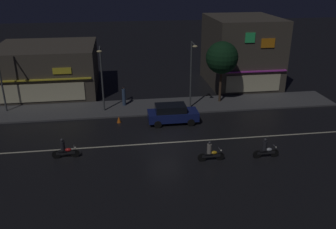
% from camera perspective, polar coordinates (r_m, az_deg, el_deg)
% --- Properties ---
extents(ground_plane, '(140.00, 140.00, 0.00)m').
position_cam_1_polar(ground_plane, '(27.36, -0.51, -4.58)').
color(ground_plane, black).
extents(lane_divider_stripe, '(33.80, 0.16, 0.01)m').
position_cam_1_polar(lane_divider_stripe, '(27.35, -0.51, -4.57)').
color(lane_divider_stripe, beige).
rests_on(lane_divider_stripe, ground).
extents(sidewalk_far, '(35.58, 4.22, 0.14)m').
position_cam_1_polar(sidewalk_far, '(34.30, -2.23, 1.26)').
color(sidewalk_far, '#4C4C4F').
rests_on(sidewalk_far, ground).
extents(storefront_left_block, '(10.10, 9.08, 5.03)m').
position_cam_1_polar(storefront_left_block, '(40.36, -18.69, 6.97)').
color(storefront_left_block, '#4C443A').
rests_on(storefront_left_block, ground).
extents(storefront_center_block, '(7.32, 8.83, 7.56)m').
position_cam_1_polar(storefront_center_block, '(41.65, 11.69, 9.93)').
color(storefront_center_block, '#4C443A').
rests_on(storefront_center_block, ground).
extents(streetlamp_mid, '(0.44, 1.64, 6.04)m').
position_cam_1_polar(streetlamp_mid, '(32.35, -10.62, 6.50)').
color(streetlamp_mid, '#47494C').
rests_on(streetlamp_mid, sidewalk_far).
extents(streetlamp_east, '(0.44, 1.64, 6.29)m').
position_cam_1_polar(streetlamp_east, '(32.63, 3.81, 7.21)').
color(streetlamp_east, '#47494C').
rests_on(streetlamp_east, sidewalk_far).
extents(pedestrian_on_sidewalk, '(0.34, 0.34, 1.89)m').
position_cam_1_polar(pedestrian_on_sidewalk, '(34.44, -7.10, 2.88)').
color(pedestrian_on_sidewalk, '#334766').
rests_on(pedestrian_on_sidewalk, sidewalk_far).
extents(street_tree, '(3.10, 3.10, 5.97)m').
position_cam_1_polar(street_tree, '(34.68, 8.66, 8.99)').
color(street_tree, '#473323').
rests_on(street_tree, sidewalk_far).
extents(parked_car_near_kerb, '(4.30, 1.98, 1.67)m').
position_cam_1_polar(parked_car_near_kerb, '(30.52, 0.69, 0.16)').
color(parked_car_near_kerb, navy).
rests_on(parked_car_near_kerb, ground).
extents(motorcycle_lead, '(1.90, 0.60, 1.52)m').
position_cam_1_polar(motorcycle_lead, '(25.96, 15.40, -5.45)').
color(motorcycle_lead, black).
rests_on(motorcycle_lead, ground).
extents(motorcycle_following, '(1.90, 0.60, 1.52)m').
position_cam_1_polar(motorcycle_following, '(24.80, 6.84, -6.11)').
color(motorcycle_following, black).
rests_on(motorcycle_following, ground).
extents(motorcycle_opposite_lane, '(1.90, 0.60, 1.52)m').
position_cam_1_polar(motorcycle_opposite_lane, '(26.03, -16.29, -5.47)').
color(motorcycle_opposite_lane, black).
rests_on(motorcycle_opposite_lane, ground).
extents(traffic_cone, '(0.36, 0.36, 0.55)m').
position_cam_1_polar(traffic_cone, '(31.11, -7.89, -0.80)').
color(traffic_cone, orange).
rests_on(traffic_cone, ground).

